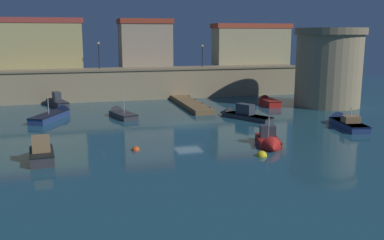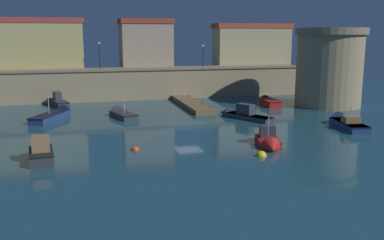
{
  "view_description": "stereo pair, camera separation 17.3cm",
  "coord_description": "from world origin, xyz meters",
  "px_view_note": "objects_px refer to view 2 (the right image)",
  "views": [
    {
      "loc": [
        -10.34,
        -39.72,
        8.67
      ],
      "look_at": [
        0.0,
        -1.32,
        0.76
      ],
      "focal_mm": 40.25,
      "sensor_mm": 36.0,
      "label": 1
    },
    {
      "loc": [
        -10.17,
        -39.76,
        8.67
      ],
      "look_at": [
        0.0,
        -1.32,
        0.76
      ],
      "focal_mm": 40.25,
      "sensor_mm": 36.0,
      "label": 2
    }
  ],
  "objects_px": {
    "fortress_tower": "(329,67)",
    "mooring_buoy_2": "(270,132)",
    "moored_boat_3": "(269,142)",
    "moored_boat_5": "(57,101)",
    "moored_boat_1": "(344,122)",
    "moored_boat_7": "(56,115)",
    "moored_boat_4": "(241,114)",
    "mooring_buoy_0": "(261,156)",
    "moored_boat_0": "(120,114)",
    "moored_boat_6": "(268,102)",
    "moored_boat_2": "(41,151)",
    "quay_lamp_1": "(203,52)",
    "mooring_buoy_1": "(135,150)",
    "quay_lamp_0": "(99,51)"
  },
  "relations": [
    {
      "from": "fortress_tower",
      "to": "mooring_buoy_2",
      "type": "relative_size",
      "value": 14.65
    },
    {
      "from": "moored_boat_3",
      "to": "moored_boat_5",
      "type": "height_order",
      "value": "moored_boat_3"
    },
    {
      "from": "moored_boat_1",
      "to": "moored_boat_7",
      "type": "xyz_separation_m",
      "value": [
        -27.08,
        11.46,
        -0.02
      ]
    },
    {
      "from": "moored_boat_4",
      "to": "mooring_buoy_0",
      "type": "distance_m",
      "value": 14.56
    },
    {
      "from": "moored_boat_3",
      "to": "mooring_buoy_2",
      "type": "height_order",
      "value": "moored_boat_3"
    },
    {
      "from": "moored_boat_0",
      "to": "moored_boat_6",
      "type": "relative_size",
      "value": 1.11
    },
    {
      "from": "moored_boat_4",
      "to": "moored_boat_0",
      "type": "bearing_deg",
      "value": 42.6
    },
    {
      "from": "fortress_tower",
      "to": "moored_boat_5",
      "type": "distance_m",
      "value": 33.87
    },
    {
      "from": "moored_boat_2",
      "to": "moored_boat_6",
      "type": "bearing_deg",
      "value": -60.19
    },
    {
      "from": "moored_boat_1",
      "to": "moored_boat_6",
      "type": "height_order",
      "value": "moored_boat_1"
    },
    {
      "from": "moored_boat_6",
      "to": "moored_boat_5",
      "type": "bearing_deg",
      "value": 79.42
    },
    {
      "from": "moored_boat_5",
      "to": "mooring_buoy_0",
      "type": "relative_size",
      "value": 8.51
    },
    {
      "from": "moored_boat_3",
      "to": "mooring_buoy_0",
      "type": "height_order",
      "value": "moored_boat_3"
    },
    {
      "from": "moored_boat_5",
      "to": "moored_boat_7",
      "type": "bearing_deg",
      "value": 165.16
    },
    {
      "from": "quay_lamp_1",
      "to": "moored_boat_5",
      "type": "height_order",
      "value": "quay_lamp_1"
    },
    {
      "from": "fortress_tower",
      "to": "moored_boat_6",
      "type": "height_order",
      "value": "fortress_tower"
    },
    {
      "from": "moored_boat_5",
      "to": "mooring_buoy_2",
      "type": "height_order",
      "value": "moored_boat_5"
    },
    {
      "from": "moored_boat_4",
      "to": "moored_boat_7",
      "type": "height_order",
      "value": "moored_boat_7"
    },
    {
      "from": "moored_boat_0",
      "to": "mooring_buoy_0",
      "type": "relative_size",
      "value": 6.7
    },
    {
      "from": "quay_lamp_1",
      "to": "moored_boat_6",
      "type": "bearing_deg",
      "value": -59.96
    },
    {
      "from": "mooring_buoy_1",
      "to": "mooring_buoy_2",
      "type": "relative_size",
      "value": 0.98
    },
    {
      "from": "quay_lamp_0",
      "to": "moored_boat_0",
      "type": "height_order",
      "value": "quay_lamp_0"
    },
    {
      "from": "quay_lamp_0",
      "to": "moored_boat_0",
      "type": "distance_m",
      "value": 14.22
    },
    {
      "from": "moored_boat_4",
      "to": "fortress_tower",
      "type": "bearing_deg",
      "value": -98.37
    },
    {
      "from": "moored_boat_0",
      "to": "moored_boat_5",
      "type": "relative_size",
      "value": 0.79
    },
    {
      "from": "quay_lamp_1",
      "to": "mooring_buoy_2",
      "type": "distance_m",
      "value": 24.71
    },
    {
      "from": "quay_lamp_0",
      "to": "mooring_buoy_1",
      "type": "height_order",
      "value": "quay_lamp_0"
    },
    {
      "from": "mooring_buoy_0",
      "to": "quay_lamp_1",
      "type": "bearing_deg",
      "value": 81.57
    },
    {
      "from": "moored_boat_6",
      "to": "mooring_buoy_0",
      "type": "bearing_deg",
      "value": 157.67
    },
    {
      "from": "moored_boat_6",
      "to": "mooring_buoy_1",
      "type": "relative_size",
      "value": 7.55
    },
    {
      "from": "quay_lamp_0",
      "to": "moored_boat_2",
      "type": "distance_m",
      "value": 28.94
    },
    {
      "from": "moored_boat_2",
      "to": "moored_boat_6",
      "type": "distance_m",
      "value": 31.3
    },
    {
      "from": "quay_lamp_1",
      "to": "moored_boat_3",
      "type": "relative_size",
      "value": 0.65
    },
    {
      "from": "moored_boat_5",
      "to": "moored_boat_7",
      "type": "height_order",
      "value": "moored_boat_7"
    },
    {
      "from": "fortress_tower",
      "to": "moored_boat_6",
      "type": "relative_size",
      "value": 1.98
    },
    {
      "from": "moored_boat_1",
      "to": "mooring_buoy_0",
      "type": "xyz_separation_m",
      "value": [
        -11.97,
        -7.62,
        -0.39
      ]
    },
    {
      "from": "quay_lamp_1",
      "to": "moored_boat_7",
      "type": "bearing_deg",
      "value": -148.84
    },
    {
      "from": "moored_boat_4",
      "to": "mooring_buoy_2",
      "type": "height_order",
      "value": "moored_boat_4"
    },
    {
      "from": "moored_boat_0",
      "to": "mooring_buoy_2",
      "type": "bearing_deg",
      "value": -149.81
    },
    {
      "from": "moored_boat_5",
      "to": "moored_boat_7",
      "type": "distance_m",
      "value": 8.54
    },
    {
      "from": "moored_boat_7",
      "to": "mooring_buoy_2",
      "type": "xyz_separation_m",
      "value": [
        19.05,
        -11.98,
        -0.37
      ]
    },
    {
      "from": "moored_boat_2",
      "to": "moored_boat_5",
      "type": "xyz_separation_m",
      "value": [
        0.07,
        24.37,
        -0.05
      ]
    },
    {
      "from": "fortress_tower",
      "to": "moored_boat_3",
      "type": "bearing_deg",
      "value": -133.07
    },
    {
      "from": "moored_boat_4",
      "to": "moored_boat_7",
      "type": "bearing_deg",
      "value": 46.73
    },
    {
      "from": "fortress_tower",
      "to": "mooring_buoy_0",
      "type": "relative_size",
      "value": 11.95
    },
    {
      "from": "quay_lamp_1",
      "to": "moored_boat_0",
      "type": "height_order",
      "value": "quay_lamp_1"
    },
    {
      "from": "mooring_buoy_1",
      "to": "mooring_buoy_2",
      "type": "bearing_deg",
      "value": 13.85
    },
    {
      "from": "moored_boat_6",
      "to": "moored_boat_2",
      "type": "bearing_deg",
      "value": 128.49
    },
    {
      "from": "mooring_buoy_1",
      "to": "moored_boat_1",
      "type": "bearing_deg",
      "value": 9.97
    },
    {
      "from": "moored_boat_6",
      "to": "mooring_buoy_0",
      "type": "height_order",
      "value": "moored_boat_6"
    }
  ]
}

